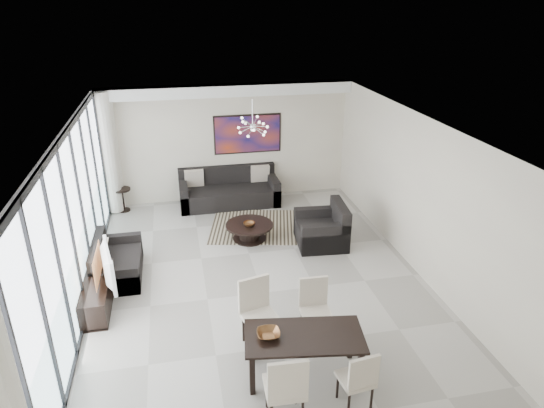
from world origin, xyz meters
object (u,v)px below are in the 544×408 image
object	(u,v)px
tv_console	(98,293)
sofa_main	(229,192)
coffee_table	(249,231)
television	(103,266)
dining_table	(304,341)

from	to	relation	value
tv_console	sofa_main	bearing A→B (deg)	55.02
sofa_main	tv_console	size ratio (longest dim) A/B	1.62
coffee_table	television	xyz separation A→B (m)	(-2.72, -1.90, 0.57)
tv_console	television	xyz separation A→B (m)	(0.16, -0.06, 0.54)
coffee_table	tv_console	distance (m)	3.42
television	tv_console	bearing A→B (deg)	59.23
sofa_main	tv_console	xyz separation A→B (m)	(-2.70, -3.86, -0.06)
coffee_table	tv_console	bearing A→B (deg)	-147.34
television	dining_table	size ratio (longest dim) A/B	0.62
coffee_table	sofa_main	xyz separation A→B (m)	(-0.18, 2.01, 0.10)
sofa_main	television	bearing A→B (deg)	-122.98
coffee_table	television	distance (m)	3.36
coffee_table	television	world-z (taller)	television
tv_console	dining_table	xyz separation A→B (m)	(2.95, -2.28, 0.34)
sofa_main	dining_table	world-z (taller)	sofa_main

